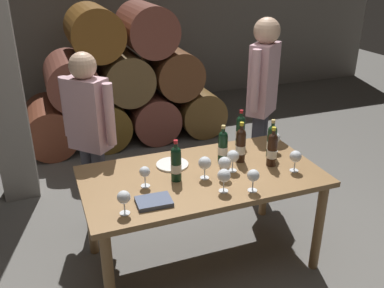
{
  "coord_description": "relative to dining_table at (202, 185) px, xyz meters",
  "views": [
    {
      "loc": [
        -1.0,
        -2.42,
        2.17
      ],
      "look_at": [
        0.0,
        0.2,
        0.91
      ],
      "focal_mm": 38.82,
      "sensor_mm": 36.0,
      "label": 1
    }
  ],
  "objects": [
    {
      "name": "wine_glass_4",
      "position": [
        -0.42,
        -0.03,
        0.2
      ],
      "size": [
        0.07,
        0.07,
        0.15
      ],
      "color": "white",
      "rests_on": "dining_table"
    },
    {
      "name": "cellar_back_wall",
      "position": [
        0.0,
        4.2,
        0.73
      ],
      "size": [
        10.0,
        0.24,
        2.8
      ],
      "primitive_type": "cube",
      "color": "gray",
      "rests_on": "ground_plane"
    },
    {
      "name": "wine_glass_1",
      "position": [
        -0.01,
        -0.06,
        0.21
      ],
      "size": [
        0.09,
        0.09,
        0.16
      ],
      "color": "white",
      "rests_on": "dining_table"
    },
    {
      "name": "wine_glass_6",
      "position": [
        0.68,
        0.15,
        0.21
      ],
      "size": [
        0.09,
        0.09,
        0.16
      ],
      "color": "white",
      "rests_on": "dining_table"
    },
    {
      "name": "wine_bottle_1",
      "position": [
        -0.2,
        -0.02,
        0.22
      ],
      "size": [
        0.07,
        0.07,
        0.3
      ],
      "color": "black",
      "rests_on": "dining_table"
    },
    {
      "name": "wine_bottle_5",
      "position": [
        0.48,
        0.35,
        0.22
      ],
      "size": [
        0.07,
        0.07,
        0.31
      ],
      "color": "black",
      "rests_on": "dining_table"
    },
    {
      "name": "wine_bottle_3",
      "position": [
        0.22,
        0.13,
        0.22
      ],
      "size": [
        0.07,
        0.07,
        0.29
      ],
      "color": "black",
      "rests_on": "dining_table"
    },
    {
      "name": "barrel_stack",
      "position": [
        -0.0,
        2.6,
        0.06
      ],
      "size": [
        2.49,
        0.9,
        1.69
      ],
      "color": "brown",
      "rests_on": "ground_plane"
    },
    {
      "name": "wine_bottle_4",
      "position": [
        0.35,
        0.09,
        0.23
      ],
      "size": [
        0.07,
        0.07,
        0.32
      ],
      "color": "black",
      "rests_on": "dining_table"
    },
    {
      "name": "wine_glass_2",
      "position": [
        0.22,
        -0.34,
        0.2
      ],
      "size": [
        0.08,
        0.08,
        0.16
      ],
      "color": "white",
      "rests_on": "dining_table"
    },
    {
      "name": "wine_glass_8",
      "position": [
        -0.62,
        -0.3,
        0.2
      ],
      "size": [
        0.08,
        0.08,
        0.16
      ],
      "color": "white",
      "rests_on": "dining_table"
    },
    {
      "name": "ground_plane",
      "position": [
        0.0,
        0.0,
        -0.67
      ],
      "size": [
        14.0,
        14.0,
        0.0
      ],
      "primitive_type": "plane",
      "color": "#66635E"
    },
    {
      "name": "serving_plate",
      "position": [
        -0.16,
        0.2,
        0.1
      ],
      "size": [
        0.24,
        0.24,
        0.01
      ],
      "primitive_type": "cylinder",
      "color": "white",
      "rests_on": "dining_table"
    },
    {
      "name": "wine_glass_3",
      "position": [
        0.64,
        -0.19,
        0.2
      ],
      "size": [
        0.09,
        0.09,
        0.16
      ],
      "color": "white",
      "rests_on": "dining_table"
    },
    {
      "name": "wine_bottle_2",
      "position": [
        0.53,
        -0.06,
        0.22
      ],
      "size": [
        0.07,
        0.07,
        0.3
      ],
      "color": "black",
      "rests_on": "dining_table"
    },
    {
      "name": "wine_glass_0",
      "position": [
        0.12,
        -0.11,
        0.21
      ],
      "size": [
        0.09,
        0.09,
        0.16
      ],
      "color": "white",
      "rests_on": "dining_table"
    },
    {
      "name": "sommelier_presenting",
      "position": [
        0.9,
        0.75,
        0.37
      ],
      "size": [
        0.4,
        0.35,
        1.72
      ],
      "color": "#383842",
      "rests_on": "ground_plane"
    },
    {
      "name": "tasting_notebook",
      "position": [
        -0.43,
        -0.26,
        0.11
      ],
      "size": [
        0.23,
        0.17,
        0.03
      ],
      "primitive_type": "cube",
      "rotation": [
        0.0,
        0.0,
        -0.04
      ],
      "color": "#4C5670",
      "rests_on": "dining_table"
    },
    {
      "name": "taster_seated_left",
      "position": [
        -0.67,
        0.72,
        0.25
      ],
      "size": [
        0.36,
        0.38,
        1.54
      ],
      "color": "#383842",
      "rests_on": "ground_plane"
    },
    {
      "name": "wine_glass_7",
      "position": [
        0.04,
        -0.28,
        0.21
      ],
      "size": [
        0.09,
        0.09,
        0.16
      ],
      "color": "white",
      "rests_on": "dining_table"
    },
    {
      "name": "wine_glass_5",
      "position": [
        0.22,
        -0.04,
        0.21
      ],
      "size": [
        0.09,
        0.09,
        0.16
      ],
      "color": "white",
      "rests_on": "dining_table"
    },
    {
      "name": "dining_table",
      "position": [
        0.0,
        0.0,
        0.0
      ],
      "size": [
        1.7,
        0.9,
        0.76
      ],
      "color": "olive",
      "rests_on": "ground_plane"
    },
    {
      "name": "wine_bottle_0",
      "position": [
        0.61,
        0.08,
        0.22
      ],
      "size": [
        0.07,
        0.07,
        0.3
      ],
      "color": "#19381E",
      "rests_on": "dining_table"
    }
  ]
}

